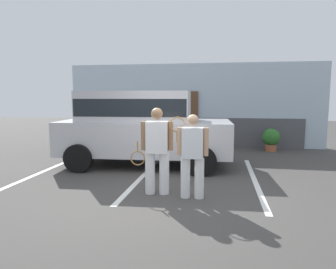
# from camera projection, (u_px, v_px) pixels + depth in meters

# --- Properties ---
(ground_plane) EXTENTS (40.00, 40.00, 0.00)m
(ground_plane) POSITION_uv_depth(u_px,v_px,m) (163.00, 196.00, 5.87)
(ground_plane) COLOR #423F3D
(parking_stripe_0) EXTENTS (0.12, 4.40, 0.01)m
(parking_stripe_0) POSITION_uv_depth(u_px,v_px,m) (45.00, 171.00, 7.90)
(parking_stripe_0) COLOR silver
(parking_stripe_0) RESTS_ON ground_plane
(parking_stripe_1) EXTENTS (0.12, 4.40, 0.01)m
(parking_stripe_1) POSITION_uv_depth(u_px,v_px,m) (144.00, 175.00, 7.47)
(parking_stripe_1) COLOR silver
(parking_stripe_1) RESTS_ON ground_plane
(parking_stripe_2) EXTENTS (0.12, 4.40, 0.01)m
(parking_stripe_2) POSITION_uv_depth(u_px,v_px,m) (254.00, 180.00, 7.03)
(parking_stripe_2) COLOR silver
(parking_stripe_2) RESTS_ON ground_plane
(house_frontage) EXTENTS (9.75, 0.40, 3.15)m
(house_frontage) POSITION_uv_depth(u_px,v_px,m) (193.00, 108.00, 11.82)
(house_frontage) COLOR silver
(house_frontage) RESTS_ON ground_plane
(parked_suv) EXTENTS (4.70, 2.37, 2.05)m
(parked_suv) POSITION_uv_depth(u_px,v_px,m) (142.00, 124.00, 8.39)
(parked_suv) COLOR #B7B7BC
(parked_suv) RESTS_ON ground_plane
(tennis_player_man) EXTENTS (0.89, 0.30, 1.69)m
(tennis_player_man) POSITION_uv_depth(u_px,v_px,m) (157.00, 150.00, 5.94)
(tennis_player_man) COLOR white
(tennis_player_man) RESTS_ON ground_plane
(tennis_player_woman) EXTENTS (0.73, 0.25, 1.58)m
(tennis_player_woman) POSITION_uv_depth(u_px,v_px,m) (192.00, 155.00, 5.70)
(tennis_player_woman) COLOR white
(tennis_player_woman) RESTS_ON ground_plane
(potted_plant_by_porch) EXTENTS (0.60, 0.60, 0.79)m
(potted_plant_by_porch) POSITION_uv_depth(u_px,v_px,m) (271.00, 139.00, 10.68)
(potted_plant_by_porch) COLOR #9E5638
(potted_plant_by_porch) RESTS_ON ground_plane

